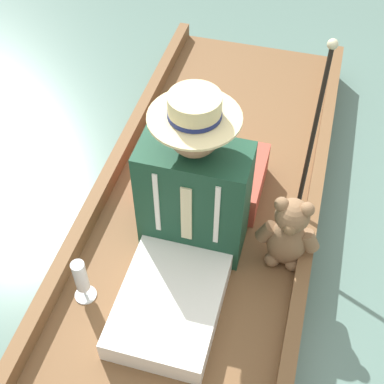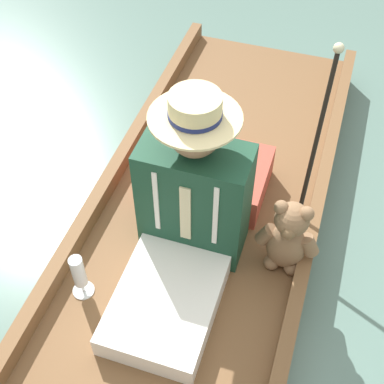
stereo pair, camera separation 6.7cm
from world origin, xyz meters
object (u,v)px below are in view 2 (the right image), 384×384
Objects in this scene: seated_person at (187,216)px; walking_cane at (319,130)px; wine_glass at (79,273)px; teddy_bear at (288,238)px.

walking_cane is (-0.42, -0.46, 0.18)m from seated_person.
walking_cane is at bearing -135.81° from wine_glass.
seated_person is at bearing 47.43° from walking_cane.
seated_person is 2.09× the size of teddy_bear.
teddy_bear is at bearing -152.71° from wine_glass.
seated_person reaches higher than wine_glass.
seated_person is 0.49m from wine_glass.
teddy_bear is at bearing 87.03° from walking_cane.
wine_glass is (0.36, 0.30, -0.15)m from seated_person.
seated_person reaches higher than walking_cane.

